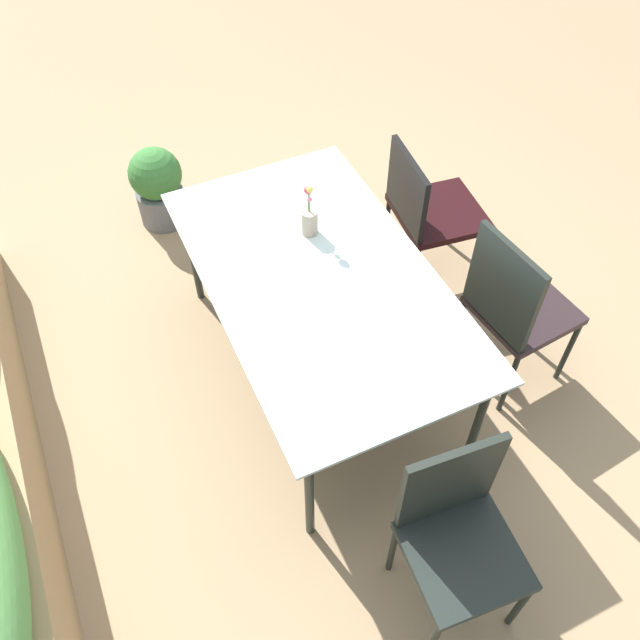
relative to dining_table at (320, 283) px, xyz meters
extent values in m
plane|color=#9E7F5B|center=(0.08, 0.04, -0.69)|extent=(12.00, 12.00, 0.00)
cube|color=#B2C6C1|center=(0.00, 0.00, 0.03)|extent=(1.74, 0.99, 0.02)
cube|color=#232823|center=(0.00, 0.00, 0.01)|extent=(1.71, 0.97, 0.02)
cylinder|color=#232823|center=(-0.79, -0.41, -0.33)|extent=(0.04, 0.04, 0.71)
cylinder|color=#232823|center=(0.79, -0.41, -0.33)|extent=(0.04, 0.04, 0.71)
cylinder|color=#232823|center=(-0.79, 0.41, -0.33)|extent=(0.04, 0.04, 0.71)
cylinder|color=#232823|center=(0.79, 0.41, -0.33)|extent=(0.04, 0.04, 0.71)
cube|color=black|center=(0.39, -0.91, -0.22)|extent=(0.51, 0.51, 0.04)
cube|color=black|center=(0.42, -0.70, 0.00)|extent=(0.44, 0.08, 0.40)
cylinder|color=black|center=(0.58, -1.15, -0.46)|extent=(0.03, 0.03, 0.46)
cylinder|color=black|center=(0.16, -1.10, -0.46)|extent=(0.03, 0.03, 0.46)
cylinder|color=black|center=(0.63, -0.73, -0.46)|extent=(0.03, 0.03, 0.46)
cylinder|color=black|center=(0.21, -0.68, -0.46)|extent=(0.03, 0.03, 0.46)
cube|color=#2B1E21|center=(-0.39, -0.91, -0.21)|extent=(0.48, 0.48, 0.04)
cube|color=black|center=(-0.41, -0.71, 0.04)|extent=(0.41, 0.07, 0.50)
cylinder|color=black|center=(-0.18, -1.09, -0.46)|extent=(0.03, 0.03, 0.46)
cylinder|color=black|center=(-0.57, -1.13, -0.46)|extent=(0.03, 0.03, 0.46)
cylinder|color=black|center=(-0.21, -0.70, -0.46)|extent=(0.03, 0.03, 0.46)
cylinder|color=black|center=(-0.61, -0.74, -0.46)|extent=(0.03, 0.03, 0.46)
cube|color=black|center=(-1.29, 0.00, -0.25)|extent=(0.45, 0.45, 0.04)
cube|color=black|center=(-1.09, -0.02, -0.01)|extent=(0.06, 0.40, 0.46)
cylinder|color=black|center=(-1.49, -0.17, -0.47)|extent=(0.03, 0.03, 0.43)
cylinder|color=black|center=(-1.11, -0.20, -0.47)|extent=(0.03, 0.03, 0.43)
cylinder|color=black|center=(-1.08, 0.17, -0.47)|extent=(0.03, 0.03, 0.43)
cylinder|color=tan|center=(0.29, -0.08, 0.11)|extent=(0.08, 0.08, 0.13)
cylinder|color=#569347|center=(0.29, -0.08, 0.19)|extent=(0.01, 0.01, 0.11)
sphere|color=pink|center=(0.29, -0.08, 0.24)|extent=(0.02, 0.02, 0.02)
cylinder|color=#569347|center=(0.29, -0.08, 0.22)|extent=(0.01, 0.01, 0.17)
sphere|color=#EFCC4C|center=(0.29, -0.08, 0.31)|extent=(0.03, 0.03, 0.03)
cylinder|color=#569347|center=(0.30, -0.08, 0.22)|extent=(0.01, 0.01, 0.16)
sphere|color=#DB4C56|center=(0.30, -0.08, 0.30)|extent=(0.04, 0.04, 0.04)
cylinder|color=slate|center=(1.54, 0.41, -0.57)|extent=(0.30, 0.30, 0.23)
sphere|color=#387233|center=(1.54, 0.41, -0.32)|extent=(0.33, 0.33, 0.33)
camera|label=1|loc=(-1.89, 0.87, 2.22)|focal=37.15mm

